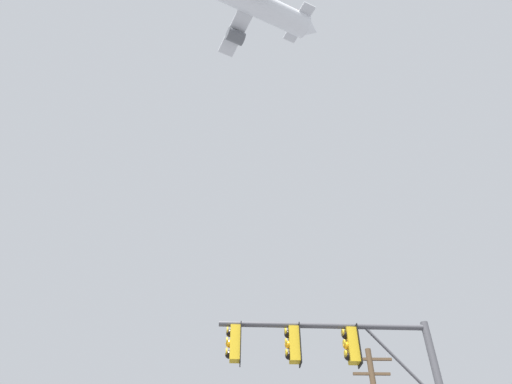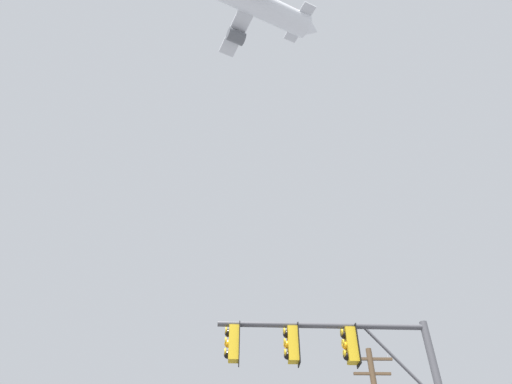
{
  "view_description": "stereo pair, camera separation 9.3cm",
  "coord_description": "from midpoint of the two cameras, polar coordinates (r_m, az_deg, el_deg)",
  "views": [
    {
      "loc": [
        0.35,
        -5.41,
        1.12
      ],
      "look_at": [
        0.76,
        12.27,
        15.67
      ],
      "focal_mm": 31.37,
      "sensor_mm": 36.0,
      "label": 1
    },
    {
      "loc": [
        0.44,
        -5.42,
        1.12
      ],
      "look_at": [
        0.76,
        12.27,
        15.67
      ],
      "focal_mm": 31.37,
      "sensor_mm": 36.0,
      "label": 2
    }
  ],
  "objects": [
    {
      "name": "signal_pole_near",
      "position": [
        12.26,
        11.71,
        -21.73
      ],
      "size": [
        5.64,
        0.54,
        6.08
      ],
      "color": "#4C4C51",
      "rests_on": "ground"
    },
    {
      "name": "airplane",
      "position": [
        58.8,
        -1.26,
        23.28
      ],
      "size": [
        19.39,
        14.97,
        5.52
      ],
      "color": "white"
    }
  ]
}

